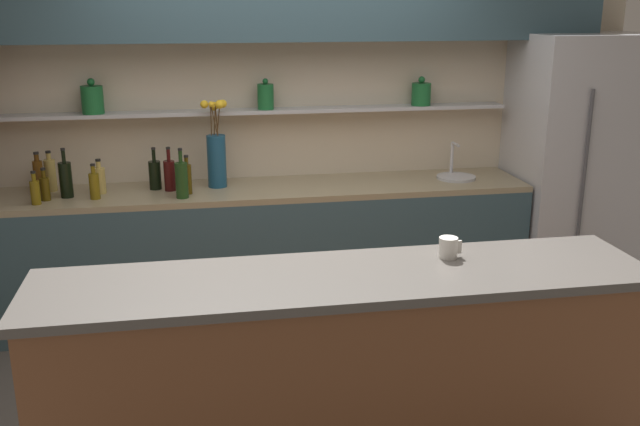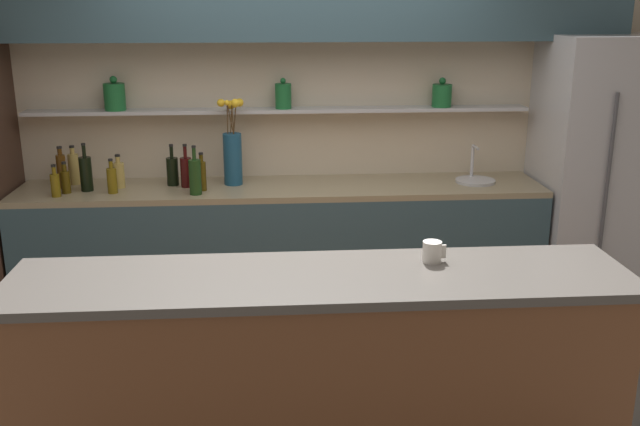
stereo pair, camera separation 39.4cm
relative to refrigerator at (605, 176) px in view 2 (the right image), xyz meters
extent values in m
plane|color=#4C4742|center=(-2.14, -1.20, -0.96)|extent=(12.00, 12.00, 0.00)
cube|color=beige|center=(-2.14, 0.40, 0.34)|extent=(5.20, 0.10, 2.60)
cube|color=#B7B7BC|center=(-2.27, 0.26, 0.45)|extent=(3.48, 0.18, 0.02)
cylinder|color=#19602D|center=(-3.39, 0.25, 0.55)|extent=(0.14, 0.14, 0.18)
sphere|color=#19602D|center=(-3.39, 0.25, 0.67)|extent=(0.05, 0.05, 0.05)
cylinder|color=#19602D|center=(-2.24, 0.25, 0.54)|extent=(0.11, 0.11, 0.17)
sphere|color=#19602D|center=(-2.24, 0.25, 0.65)|extent=(0.04, 0.04, 0.04)
cylinder|color=#19602D|center=(-1.13, 0.25, 0.54)|extent=(0.14, 0.14, 0.16)
sphere|color=#19602D|center=(-1.13, 0.25, 0.64)|extent=(0.05, 0.05, 0.05)
cube|color=#334C56|center=(-2.14, 0.18, 1.13)|extent=(4.42, 0.34, 0.42)
cube|color=#334C56|center=(-2.27, 0.04, -0.52)|extent=(3.58, 0.62, 0.88)
cube|color=gray|center=(-2.27, 0.04, -0.06)|extent=(3.58, 0.62, 0.04)
cube|color=brown|center=(-2.14, -1.89, -0.47)|extent=(2.60, 0.55, 0.98)
cube|color=#56514C|center=(-2.14, -1.89, 0.04)|extent=(2.66, 0.61, 0.04)
cube|color=#B7B7BC|center=(0.00, 0.00, 0.00)|extent=(0.91, 0.70, 1.92)
cylinder|color=#4C4C51|center=(-0.16, -0.37, 0.10)|extent=(0.02, 0.02, 1.06)
cylinder|color=navy|center=(-2.60, 0.11, 0.14)|extent=(0.13, 0.13, 0.35)
cylinder|color=#4C3319|center=(-2.63, 0.12, 0.42)|extent=(0.01, 0.02, 0.21)
sphere|color=yellow|center=(-2.66, 0.12, 0.52)|extent=(0.05, 0.05, 0.05)
cylinder|color=#4C3319|center=(-2.61, 0.10, 0.42)|extent=(0.04, 0.02, 0.21)
sphere|color=yellow|center=(-2.62, 0.06, 0.53)|extent=(0.04, 0.04, 0.04)
cylinder|color=#4C3319|center=(-2.60, 0.13, 0.41)|extent=(0.02, 0.01, 0.19)
sphere|color=yellow|center=(-2.60, 0.17, 0.50)|extent=(0.06, 0.06, 0.06)
cylinder|color=#4C3319|center=(-2.59, 0.10, 0.42)|extent=(0.02, 0.01, 0.21)
sphere|color=yellow|center=(-2.57, 0.07, 0.52)|extent=(0.06, 0.06, 0.06)
cylinder|color=#4C3319|center=(-2.58, 0.13, 0.41)|extent=(0.03, 0.04, 0.20)
sphere|color=yellow|center=(-2.54, 0.15, 0.52)|extent=(0.06, 0.06, 0.06)
cylinder|color=#B7B7BC|center=(-0.92, 0.04, -0.03)|extent=(0.28, 0.28, 0.02)
cylinder|color=#B7B7BC|center=(-0.92, 0.14, 0.09)|extent=(0.02, 0.02, 0.22)
cylinder|color=#B7B7BC|center=(-0.92, 0.08, 0.20)|extent=(0.02, 0.12, 0.02)
cylinder|color=#380C0C|center=(-2.91, 0.06, 0.06)|extent=(0.07, 0.07, 0.20)
cylinder|color=#380C0C|center=(-2.91, 0.06, 0.20)|extent=(0.02, 0.02, 0.08)
cylinder|color=black|center=(-2.91, 0.06, 0.25)|extent=(0.03, 0.03, 0.01)
cylinder|color=black|center=(-3.57, 0.01, 0.07)|extent=(0.08, 0.08, 0.23)
cylinder|color=black|center=(-3.57, 0.01, 0.23)|extent=(0.02, 0.02, 0.08)
cylinder|color=black|center=(-3.57, 0.01, 0.27)|extent=(0.03, 0.03, 0.01)
cylinder|color=black|center=(-3.01, 0.12, 0.05)|extent=(0.08, 0.08, 0.19)
cylinder|color=black|center=(-3.01, 0.12, 0.19)|extent=(0.02, 0.02, 0.08)
cylinder|color=black|center=(-3.01, 0.12, 0.24)|extent=(0.03, 0.03, 0.01)
cylinder|color=#193814|center=(-2.83, -0.14, 0.07)|extent=(0.08, 0.08, 0.23)
cylinder|color=#193814|center=(-2.83, -0.14, 0.23)|extent=(0.02, 0.02, 0.08)
cylinder|color=black|center=(-2.83, -0.14, 0.28)|extent=(0.03, 0.03, 0.01)
cylinder|color=tan|center=(-3.69, 0.20, 0.06)|extent=(0.07, 0.07, 0.21)
cylinder|color=tan|center=(-3.69, 0.20, 0.19)|extent=(0.03, 0.03, 0.04)
cylinder|color=black|center=(-3.69, 0.20, 0.22)|extent=(0.03, 0.03, 0.01)
cylinder|color=brown|center=(-3.73, -0.13, 0.03)|extent=(0.06, 0.06, 0.15)
cylinder|color=brown|center=(-3.73, -0.13, 0.13)|extent=(0.03, 0.03, 0.05)
cylinder|color=black|center=(-3.73, -0.13, 0.16)|extent=(0.03, 0.03, 0.01)
cylinder|color=#9E4C0A|center=(-3.77, 0.21, 0.02)|extent=(0.05, 0.05, 0.12)
cylinder|color=#9E4C0A|center=(-3.77, 0.21, 0.10)|extent=(0.03, 0.03, 0.04)
cylinder|color=black|center=(-3.77, 0.21, 0.12)|extent=(0.03, 0.03, 0.01)
cylinder|color=#47380A|center=(-3.69, -0.05, 0.03)|extent=(0.06, 0.06, 0.15)
cylinder|color=#47380A|center=(-3.69, -0.05, 0.13)|extent=(0.03, 0.03, 0.05)
cylinder|color=black|center=(-3.69, -0.05, 0.16)|extent=(0.03, 0.03, 0.01)
cylinder|color=#4C2D0C|center=(-3.75, 0.10, 0.07)|extent=(0.06, 0.06, 0.23)
cylinder|color=#4C2D0C|center=(-3.75, 0.10, 0.21)|extent=(0.03, 0.03, 0.04)
cylinder|color=black|center=(-3.75, 0.10, 0.24)|extent=(0.03, 0.03, 0.01)
cylinder|color=brown|center=(-3.38, -0.07, 0.04)|extent=(0.06, 0.06, 0.17)
cylinder|color=brown|center=(-3.38, -0.07, 0.15)|extent=(0.03, 0.03, 0.05)
cylinder|color=black|center=(-3.38, -0.07, 0.18)|extent=(0.03, 0.03, 0.01)
cylinder|color=tan|center=(-3.37, 0.07, 0.04)|extent=(0.08, 0.08, 0.17)
cylinder|color=tan|center=(-3.37, 0.07, 0.15)|extent=(0.03, 0.03, 0.04)
cylinder|color=black|center=(-3.37, 0.07, 0.18)|extent=(0.03, 0.03, 0.01)
cylinder|color=#47380A|center=(-2.80, -0.04, 0.06)|extent=(0.06, 0.06, 0.19)
cylinder|color=#47380A|center=(-2.80, -0.04, 0.18)|extent=(0.03, 0.03, 0.05)
cylinder|color=black|center=(-2.80, -0.04, 0.21)|extent=(0.03, 0.03, 0.01)
cylinder|color=silver|center=(-1.64, -1.77, 0.11)|extent=(0.08, 0.08, 0.09)
cube|color=silver|center=(-1.59, -1.77, 0.11)|extent=(0.02, 0.01, 0.06)
camera|label=1|loc=(-2.75, -4.65, 1.16)|focal=40.00mm
camera|label=2|loc=(-2.36, -4.70, 1.16)|focal=40.00mm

